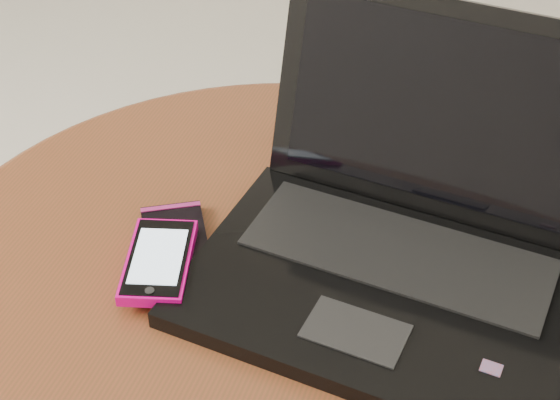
% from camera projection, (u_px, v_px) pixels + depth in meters
% --- Properties ---
extents(table, '(0.69, 0.69, 0.55)m').
position_uv_depth(table, '(283.00, 370.00, 0.82)').
color(table, '#5A2C12').
rests_on(table, ground).
extents(laptop, '(0.34, 0.31, 0.20)m').
position_uv_depth(laptop, '(399.00, 238.00, 0.73)').
color(laptop, black).
rests_on(laptop, table).
extents(phone_black, '(0.10, 0.12, 0.01)m').
position_uv_depth(phone_black, '(176.00, 244.00, 0.77)').
color(phone_black, black).
rests_on(phone_black, table).
extents(phone_pink, '(0.08, 0.11, 0.01)m').
position_uv_depth(phone_pink, '(159.00, 261.00, 0.74)').
color(phone_pink, '#E60183').
rests_on(phone_pink, phone_black).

